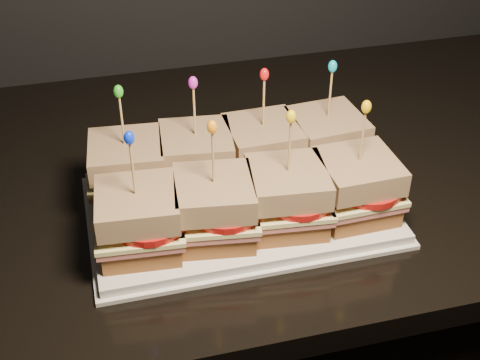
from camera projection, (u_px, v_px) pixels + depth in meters
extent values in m
cube|color=black|center=(80.00, 195.00, 0.96)|extent=(2.40, 0.69, 0.04)
cube|color=white|center=(240.00, 208.00, 0.89)|extent=(0.39, 0.24, 0.02)
cube|color=white|center=(240.00, 212.00, 0.89)|extent=(0.40, 0.25, 0.01)
cube|color=#5D3317|center=(130.00, 186.00, 0.89)|extent=(0.10, 0.10, 0.03)
cube|color=#B75F53|center=(129.00, 176.00, 0.88)|extent=(0.11, 0.11, 0.01)
cube|color=#FDF49C|center=(128.00, 172.00, 0.88)|extent=(0.11, 0.11, 0.01)
cylinder|color=#B61613|center=(137.00, 168.00, 0.87)|extent=(0.09, 0.09, 0.01)
cube|color=brown|center=(126.00, 154.00, 0.86)|extent=(0.10, 0.10, 0.03)
cylinder|color=tan|center=(122.00, 123.00, 0.83)|extent=(0.00, 0.00, 0.09)
ellipsoid|color=green|center=(118.00, 91.00, 0.81)|extent=(0.01, 0.01, 0.02)
cube|color=#5D3317|center=(197.00, 177.00, 0.91)|extent=(0.10, 0.10, 0.03)
cube|color=#B75F53|center=(197.00, 166.00, 0.90)|extent=(0.11, 0.11, 0.01)
cube|color=#FDF49C|center=(197.00, 162.00, 0.90)|extent=(0.11, 0.11, 0.01)
cylinder|color=#B61613|center=(206.00, 159.00, 0.89)|extent=(0.09, 0.09, 0.01)
cube|color=brown|center=(196.00, 145.00, 0.88)|extent=(0.10, 0.10, 0.03)
cylinder|color=tan|center=(194.00, 114.00, 0.85)|extent=(0.00, 0.00, 0.09)
ellipsoid|color=#D023CD|center=(193.00, 83.00, 0.83)|extent=(0.01, 0.01, 0.02)
cube|color=#5D3317|center=(262.00, 167.00, 0.93)|extent=(0.09, 0.09, 0.03)
cube|color=#B75F53|center=(262.00, 157.00, 0.92)|extent=(0.10, 0.10, 0.01)
cube|color=#FDF49C|center=(263.00, 153.00, 0.91)|extent=(0.11, 0.10, 0.01)
cylinder|color=#B61613|center=(272.00, 149.00, 0.91)|extent=(0.09, 0.09, 0.01)
cube|color=brown|center=(263.00, 135.00, 0.90)|extent=(0.10, 0.10, 0.03)
cylinder|color=tan|center=(264.00, 106.00, 0.87)|extent=(0.00, 0.00, 0.09)
ellipsoid|color=red|center=(264.00, 74.00, 0.85)|extent=(0.01, 0.01, 0.02)
cube|color=#5D3317|center=(325.00, 158.00, 0.95)|extent=(0.10, 0.10, 0.03)
cube|color=#B75F53|center=(325.00, 148.00, 0.94)|extent=(0.11, 0.11, 0.01)
cube|color=#FDF49C|center=(326.00, 144.00, 0.93)|extent=(0.11, 0.11, 0.01)
cylinder|color=#B61613|center=(336.00, 140.00, 0.93)|extent=(0.09, 0.09, 0.01)
cube|color=brown|center=(327.00, 127.00, 0.92)|extent=(0.10, 0.10, 0.03)
cylinder|color=tan|center=(330.00, 97.00, 0.89)|extent=(0.00, 0.00, 0.09)
ellipsoid|color=#0DA6C8|center=(333.00, 66.00, 0.86)|extent=(0.01, 0.01, 0.02)
cube|color=#5D3317|center=(140.00, 239.00, 0.80)|extent=(0.10, 0.10, 0.03)
cube|color=#B75F53|center=(139.00, 228.00, 0.79)|extent=(0.11, 0.11, 0.01)
cube|color=#FDF49C|center=(139.00, 223.00, 0.79)|extent=(0.11, 0.11, 0.01)
cylinder|color=#B61613|center=(149.00, 220.00, 0.78)|extent=(0.09, 0.09, 0.01)
cube|color=brown|center=(137.00, 205.00, 0.77)|extent=(0.10, 0.10, 0.03)
cylinder|color=tan|center=(133.00, 172.00, 0.75)|extent=(0.00, 0.00, 0.09)
ellipsoid|color=#0C2FE3|center=(129.00, 138.00, 0.72)|extent=(0.01, 0.01, 0.02)
cube|color=#5D3317|center=(215.00, 226.00, 0.82)|extent=(0.10, 0.10, 0.03)
cube|color=#B75F53|center=(215.00, 216.00, 0.81)|extent=(0.11, 0.11, 0.01)
cube|color=#FDF49C|center=(215.00, 211.00, 0.81)|extent=(0.12, 0.11, 0.01)
cylinder|color=#B61613|center=(225.00, 208.00, 0.80)|extent=(0.09, 0.09, 0.01)
cube|color=brown|center=(214.00, 193.00, 0.79)|extent=(0.11, 0.11, 0.03)
cylinder|color=tan|center=(213.00, 161.00, 0.77)|extent=(0.00, 0.00, 0.09)
ellipsoid|color=orange|center=(212.00, 127.00, 0.74)|extent=(0.01, 0.01, 0.02)
cube|color=#5D3317|center=(286.00, 215.00, 0.84)|extent=(0.10, 0.10, 0.03)
cube|color=#B75F53|center=(287.00, 204.00, 0.83)|extent=(0.11, 0.11, 0.01)
cube|color=#FDF49C|center=(287.00, 200.00, 0.83)|extent=(0.11, 0.11, 0.01)
cylinder|color=#B61613|center=(298.00, 196.00, 0.82)|extent=(0.09, 0.09, 0.01)
cube|color=brown|center=(288.00, 182.00, 0.81)|extent=(0.10, 0.10, 0.03)
cylinder|color=tan|center=(289.00, 150.00, 0.78)|extent=(0.00, 0.00, 0.09)
ellipsoid|color=yellow|center=(291.00, 117.00, 0.76)|extent=(0.01, 0.01, 0.02)
cube|color=#5D3317|center=(354.00, 204.00, 0.86)|extent=(0.09, 0.09, 0.03)
cube|color=#B75F53|center=(356.00, 193.00, 0.85)|extent=(0.10, 0.10, 0.01)
cube|color=#FDF49C|center=(356.00, 189.00, 0.85)|extent=(0.11, 0.10, 0.01)
cylinder|color=#B61613|center=(367.00, 186.00, 0.84)|extent=(0.09, 0.09, 0.01)
cube|color=brown|center=(358.00, 171.00, 0.83)|extent=(0.10, 0.10, 0.03)
cylinder|color=tan|center=(362.00, 140.00, 0.80)|extent=(0.00, 0.00, 0.09)
ellipsoid|color=#F1B708|center=(366.00, 107.00, 0.78)|extent=(0.01, 0.01, 0.02)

